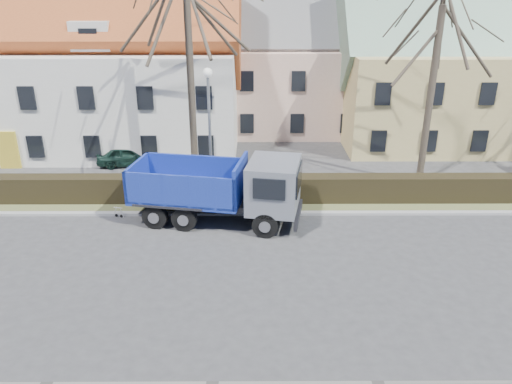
{
  "coord_description": "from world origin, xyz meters",
  "views": [
    {
      "loc": [
        1.12,
        -16.38,
        9.98
      ],
      "look_at": [
        1.21,
        3.5,
        1.6
      ],
      "focal_mm": 35.0,
      "sensor_mm": 36.0,
      "label": 1
    }
  ],
  "objects_px": {
    "dump_truck": "(210,189)",
    "streetlight": "(210,133)",
    "cart_frame": "(115,211)",
    "parked_car_a": "(129,155)"
  },
  "relations": [
    {
      "from": "streetlight",
      "to": "cart_frame",
      "type": "xyz_separation_m",
      "value": [
        -4.26,
        -2.6,
        -2.93
      ]
    },
    {
      "from": "streetlight",
      "to": "cart_frame",
      "type": "bearing_deg",
      "value": -148.58
    },
    {
      "from": "streetlight",
      "to": "cart_frame",
      "type": "height_order",
      "value": "streetlight"
    },
    {
      "from": "streetlight",
      "to": "parked_car_a",
      "type": "height_order",
      "value": "streetlight"
    },
    {
      "from": "dump_truck",
      "to": "streetlight",
      "type": "height_order",
      "value": "streetlight"
    },
    {
      "from": "dump_truck",
      "to": "cart_frame",
      "type": "bearing_deg",
      "value": -174.73
    },
    {
      "from": "streetlight",
      "to": "dump_truck",
      "type": "bearing_deg",
      "value": -86.19
    },
    {
      "from": "dump_truck",
      "to": "streetlight",
      "type": "bearing_deg",
      "value": 104.05
    },
    {
      "from": "streetlight",
      "to": "parked_car_a",
      "type": "bearing_deg",
      "value": 139.85
    },
    {
      "from": "dump_truck",
      "to": "streetlight",
      "type": "xyz_separation_m",
      "value": [
        -0.2,
        2.99,
        1.66
      ]
    }
  ]
}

